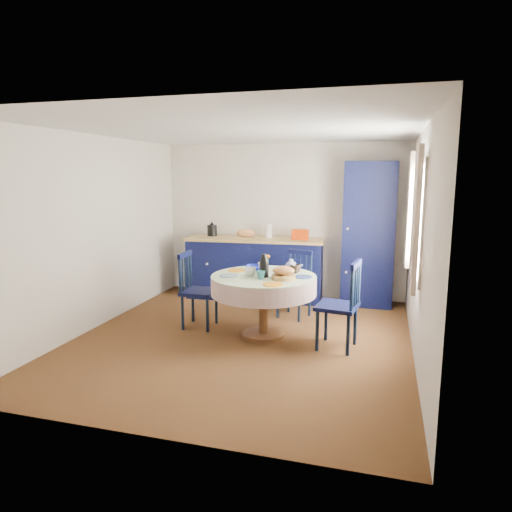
{
  "coord_description": "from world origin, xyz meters",
  "views": [
    {
      "loc": [
        1.61,
        -5.12,
        1.98
      ],
      "look_at": [
        0.12,
        0.2,
        1.01
      ],
      "focal_mm": 32.0,
      "sensor_mm": 36.0,
      "label": 1
    }
  ],
  "objects_px": {
    "kitchen_counter": "(255,267)",
    "chair_right": "(341,304)",
    "mug_a": "(250,272)",
    "cobalt_bowl": "(256,267)",
    "chair_left": "(196,289)",
    "dining_table": "(264,285)",
    "mug_c": "(295,269)",
    "chair_far": "(295,284)",
    "pantry_cabinet": "(369,235)",
    "mug_b": "(261,275)",
    "mug_d": "(261,266)"
  },
  "relations": [
    {
      "from": "mug_d",
      "to": "kitchen_counter",
      "type": "bearing_deg",
      "value": 108.95
    },
    {
      "from": "chair_left",
      "to": "chair_right",
      "type": "relative_size",
      "value": 0.96
    },
    {
      "from": "dining_table",
      "to": "chair_left",
      "type": "relative_size",
      "value": 1.29
    },
    {
      "from": "chair_left",
      "to": "mug_c",
      "type": "xyz_separation_m",
      "value": [
        1.3,
        0.11,
        0.33
      ]
    },
    {
      "from": "dining_table",
      "to": "mug_a",
      "type": "distance_m",
      "value": 0.25
    },
    {
      "from": "mug_a",
      "to": "mug_c",
      "type": "xyz_separation_m",
      "value": [
        0.49,
        0.32,
        0.0
      ]
    },
    {
      "from": "chair_left",
      "to": "cobalt_bowl",
      "type": "distance_m",
      "value": 0.84
    },
    {
      "from": "pantry_cabinet",
      "to": "mug_d",
      "type": "xyz_separation_m",
      "value": [
        -1.3,
        -1.48,
        -0.27
      ]
    },
    {
      "from": "chair_left",
      "to": "chair_far",
      "type": "xyz_separation_m",
      "value": [
        1.17,
        0.8,
        -0.03
      ]
    },
    {
      "from": "chair_right",
      "to": "dining_table",
      "type": "bearing_deg",
      "value": -90.12
    },
    {
      "from": "chair_left",
      "to": "mug_d",
      "type": "distance_m",
      "value": 0.91
    },
    {
      "from": "mug_a",
      "to": "mug_b",
      "type": "bearing_deg",
      "value": -38.7
    },
    {
      "from": "chair_far",
      "to": "pantry_cabinet",
      "type": "bearing_deg",
      "value": 61.58
    },
    {
      "from": "mug_a",
      "to": "mug_d",
      "type": "distance_m",
      "value": 0.46
    },
    {
      "from": "chair_far",
      "to": "mug_c",
      "type": "height_order",
      "value": "chair_far"
    },
    {
      "from": "mug_b",
      "to": "mug_d",
      "type": "distance_m",
      "value": 0.61
    },
    {
      "from": "kitchen_counter",
      "to": "mug_d",
      "type": "bearing_deg",
      "value": -74.57
    },
    {
      "from": "pantry_cabinet",
      "to": "cobalt_bowl",
      "type": "distance_m",
      "value": 2.08
    },
    {
      "from": "dining_table",
      "to": "cobalt_bowl",
      "type": "relative_size",
      "value": 5.26
    },
    {
      "from": "chair_far",
      "to": "cobalt_bowl",
      "type": "height_order",
      "value": "chair_far"
    },
    {
      "from": "chair_far",
      "to": "mug_b",
      "type": "xyz_separation_m",
      "value": [
        -0.2,
        -1.14,
        0.35
      ]
    },
    {
      "from": "dining_table",
      "to": "mug_d",
      "type": "xyz_separation_m",
      "value": [
        -0.14,
        0.38,
        0.17
      ]
    },
    {
      "from": "dining_table",
      "to": "chair_right",
      "type": "relative_size",
      "value": 1.24
    },
    {
      "from": "kitchen_counter",
      "to": "chair_left",
      "type": "xyz_separation_m",
      "value": [
        -0.35,
        -1.62,
        -0.0
      ]
    },
    {
      "from": "mug_d",
      "to": "pantry_cabinet",
      "type": "bearing_deg",
      "value": 48.59
    },
    {
      "from": "pantry_cabinet",
      "to": "mug_b",
      "type": "bearing_deg",
      "value": -120.1
    },
    {
      "from": "kitchen_counter",
      "to": "mug_d",
      "type": "height_order",
      "value": "kitchen_counter"
    },
    {
      "from": "mug_c",
      "to": "chair_right",
      "type": "bearing_deg",
      "value": -32.46
    },
    {
      "from": "kitchen_counter",
      "to": "mug_c",
      "type": "height_order",
      "value": "kitchen_counter"
    },
    {
      "from": "dining_table",
      "to": "cobalt_bowl",
      "type": "bearing_deg",
      "value": 122.55
    },
    {
      "from": "cobalt_bowl",
      "to": "chair_right",
      "type": "bearing_deg",
      "value": -21.22
    },
    {
      "from": "pantry_cabinet",
      "to": "chair_far",
      "type": "bearing_deg",
      "value": -136.84
    },
    {
      "from": "chair_right",
      "to": "mug_b",
      "type": "xyz_separation_m",
      "value": [
        -0.94,
        -0.07,
        0.3
      ]
    },
    {
      "from": "chair_left",
      "to": "mug_b",
      "type": "bearing_deg",
      "value": -111.69
    },
    {
      "from": "chair_far",
      "to": "mug_a",
      "type": "bearing_deg",
      "value": -92.44
    },
    {
      "from": "kitchen_counter",
      "to": "mug_a",
      "type": "height_order",
      "value": "kitchen_counter"
    },
    {
      "from": "dining_table",
      "to": "mug_c",
      "type": "height_order",
      "value": "dining_table"
    },
    {
      "from": "mug_a",
      "to": "mug_d",
      "type": "xyz_separation_m",
      "value": [
        0.01,
        0.46,
        -0.01
      ]
    },
    {
      "from": "kitchen_counter",
      "to": "mug_a",
      "type": "bearing_deg",
      "value": -79.43
    },
    {
      "from": "chair_left",
      "to": "chair_right",
      "type": "bearing_deg",
      "value": -100.37
    },
    {
      "from": "chair_left",
      "to": "cobalt_bowl",
      "type": "height_order",
      "value": "chair_left"
    },
    {
      "from": "mug_b",
      "to": "mug_c",
      "type": "height_order",
      "value": "mug_c"
    },
    {
      "from": "chair_far",
      "to": "cobalt_bowl",
      "type": "distance_m",
      "value": 0.82
    },
    {
      "from": "chair_right",
      "to": "mug_d",
      "type": "distance_m",
      "value": 1.24
    },
    {
      "from": "chair_far",
      "to": "mug_d",
      "type": "relative_size",
      "value": 10.32
    },
    {
      "from": "chair_far",
      "to": "mug_b",
      "type": "height_order",
      "value": "chair_far"
    },
    {
      "from": "kitchen_counter",
      "to": "chair_right",
      "type": "bearing_deg",
      "value": -54.05
    },
    {
      "from": "mug_a",
      "to": "cobalt_bowl",
      "type": "distance_m",
      "value": 0.38
    },
    {
      "from": "mug_a",
      "to": "dining_table",
      "type": "bearing_deg",
      "value": 25.81
    },
    {
      "from": "dining_table",
      "to": "chair_far",
      "type": "relative_size",
      "value": 1.37
    }
  ]
}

